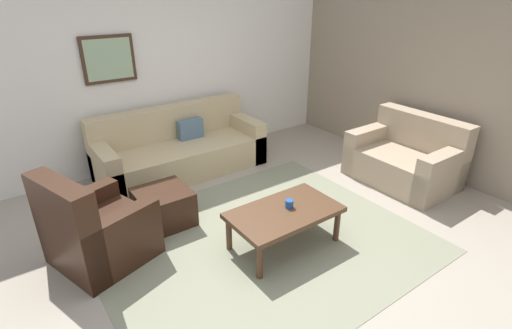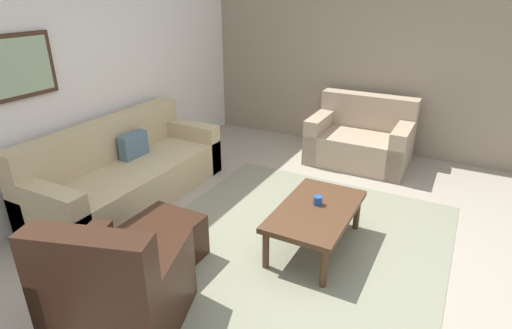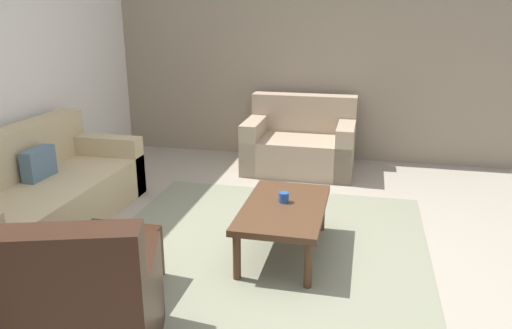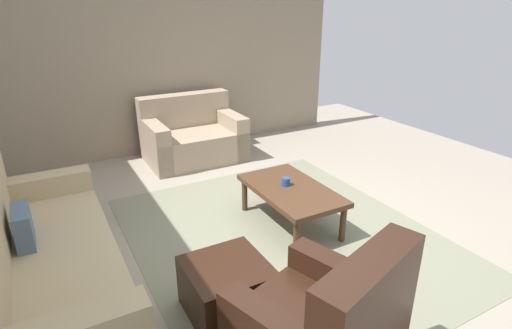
# 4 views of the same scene
# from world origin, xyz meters

# --- Properties ---
(ground_plane) EXTENTS (8.00, 8.00, 0.00)m
(ground_plane) POSITION_xyz_m (0.00, 0.00, 0.00)
(ground_plane) COLOR gray
(stone_feature_panel) EXTENTS (0.12, 5.20, 2.80)m
(stone_feature_panel) POSITION_xyz_m (3.00, 0.00, 1.40)
(stone_feature_panel) COLOR gray
(stone_feature_panel) RESTS_ON ground_plane
(area_rug) EXTENTS (3.17, 2.68, 0.01)m
(area_rug) POSITION_xyz_m (0.00, 0.00, 0.00)
(area_rug) COLOR gray
(area_rug) RESTS_ON ground_plane
(couch_main) EXTENTS (2.29, 0.93, 0.88)m
(couch_main) POSITION_xyz_m (0.07, 2.09, 0.30)
(couch_main) COLOR tan
(couch_main) RESTS_ON ground_plane
(couch_loveseat) EXTENTS (0.91, 1.31, 0.88)m
(couch_loveseat) POSITION_xyz_m (2.44, 0.00, 0.30)
(couch_loveseat) COLOR gray
(couch_loveseat) RESTS_ON ground_plane
(ottoman) EXTENTS (0.56, 0.56, 0.40)m
(ottoman) POSITION_xyz_m (-0.66, 0.91, 0.20)
(ottoman) COLOR black
(ottoman) RESTS_ON ground_plane
(coffee_table) EXTENTS (1.10, 0.64, 0.41)m
(coffee_table) POSITION_xyz_m (0.16, -0.18, 0.36)
(coffee_table) COLOR #472D1C
(coffee_table) RESTS_ON ground_plane
(cup) EXTENTS (0.08, 0.08, 0.08)m
(cup) POSITION_xyz_m (0.23, -0.16, 0.45)
(cup) COLOR #1E478C
(cup) RESTS_ON coffee_table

